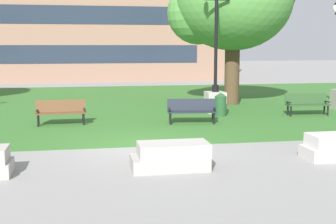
% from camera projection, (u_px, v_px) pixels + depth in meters
% --- Properties ---
extents(ground_plane, '(140.00, 140.00, 0.00)m').
position_uv_depth(ground_plane, '(145.00, 147.00, 13.46)').
color(ground_plane, gray).
extents(grass_lawn, '(40.00, 20.00, 0.02)m').
position_uv_depth(grass_lawn, '(119.00, 104.00, 23.20)').
color(grass_lawn, '#336628').
rests_on(grass_lawn, ground).
extents(concrete_block_left, '(1.82, 0.90, 0.64)m').
position_uv_depth(concrete_block_left, '(171.00, 157.00, 10.98)').
color(concrete_block_left, '#9E9991').
rests_on(concrete_block_left, ground).
extents(park_bench_near_left, '(1.85, 0.76, 0.90)m').
position_uv_depth(park_bench_near_left, '(192.00, 109.00, 17.33)').
color(park_bench_near_left, '#1E232D').
rests_on(park_bench_near_left, grass_lawn).
extents(park_bench_near_right, '(1.82, 0.60, 0.90)m').
position_uv_depth(park_bench_near_right, '(307.00, 103.00, 19.35)').
color(park_bench_near_right, '#284723').
rests_on(park_bench_near_right, grass_lawn).
extents(park_bench_far_left, '(1.82, 0.62, 0.90)m').
position_uv_depth(park_bench_far_left, '(61.00, 111.00, 17.00)').
color(park_bench_far_left, brown).
rests_on(park_bench_far_left, grass_lawn).
extents(lamp_post_center, '(1.32, 0.80, 5.27)m').
position_uv_depth(lamp_post_center, '(215.00, 88.00, 19.99)').
color(lamp_post_center, '#ADA89E').
rests_on(lamp_post_center, grass_lawn).
extents(tree_near_right, '(5.92, 5.64, 7.41)m').
position_uv_depth(tree_near_right, '(232.00, 2.00, 22.34)').
color(tree_near_right, '#4C3823').
rests_on(tree_near_right, grass_lawn).
extents(trash_bin, '(0.49, 0.49, 0.96)m').
position_uv_depth(trash_bin, '(221.00, 104.00, 19.15)').
color(trash_bin, '#234C28').
rests_on(trash_bin, grass_lawn).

